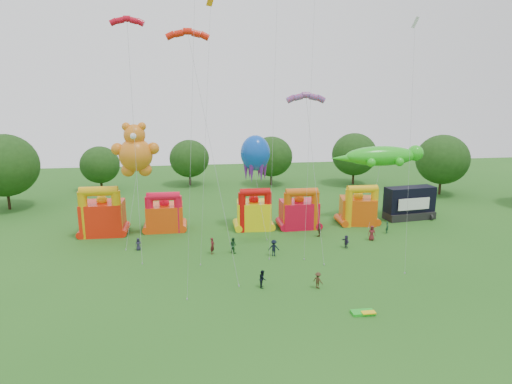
{
  "coord_description": "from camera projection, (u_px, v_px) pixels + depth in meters",
  "views": [
    {
      "loc": [
        -7.47,
        -32.78,
        19.52
      ],
      "look_at": [
        -0.35,
        18.0,
        7.37
      ],
      "focal_mm": 32.0,
      "sensor_mm": 36.0,
      "label": 1
    }
  ],
  "objects": [
    {
      "name": "spectator_1",
      "position": [
        212.0,
        246.0,
        53.63
      ],
      "size": [
        0.75,
        0.86,
        1.98
      ],
      "primitive_type": "imported",
      "rotation": [
        0.0,
        0.0,
        1.1
      ],
      "color": "#4F1619",
      "rests_on": "ground"
    },
    {
      "name": "spectator_7",
      "position": [
        387.0,
        227.0,
        61.15
      ],
      "size": [
        0.64,
        0.69,
        1.59
      ],
      "primitive_type": "imported",
      "rotation": [
        0.0,
        0.0,
        0.97
      ],
      "color": "#194028",
      "rests_on": "ground"
    },
    {
      "name": "bouncy_castle_1",
      "position": [
        165.0,
        215.0,
        62.09
      ],
      "size": [
        4.89,
        3.94,
        5.63
      ],
      "color": "#EE450C",
      "rests_on": "ground"
    },
    {
      "name": "stage_trailer",
      "position": [
        409.0,
        203.0,
        67.5
      ],
      "size": [
        7.68,
        3.73,
        4.84
      ],
      "color": "black",
      "rests_on": "ground"
    },
    {
      "name": "bouncy_castle_0",
      "position": [
        103.0,
        216.0,
        60.25
      ],
      "size": [
        5.39,
        4.34,
        6.83
      ],
      "color": "red",
      "rests_on": "ground"
    },
    {
      "name": "diamond_kites",
      "position": [
        275.0,
        115.0,
        48.3
      ],
      "size": [
        25.39,
        15.45,
        42.25
      ],
      "color": "red",
      "rests_on": "ground"
    },
    {
      "name": "spectator_4",
      "position": [
        319.0,
        230.0,
        59.79
      ],
      "size": [
        0.88,
        1.16,
        1.83
      ],
      "primitive_type": "imported",
      "rotation": [
        0.0,
        0.0,
        4.25
      ],
      "color": "#3C2C18",
      "rests_on": "ground"
    },
    {
      "name": "bouncy_castle_2",
      "position": [
        254.0,
        213.0,
        62.68
      ],
      "size": [
        4.77,
        3.93,
        5.98
      ],
      "color": "yellow",
      "rests_on": "ground"
    },
    {
      "name": "spectator_5",
      "position": [
        346.0,
        242.0,
        55.68
      ],
      "size": [
        0.79,
        1.54,
        1.58
      ],
      "primitive_type": "imported",
      "rotation": [
        0.0,
        0.0,
        4.94
      ],
      "color": "#2D2741",
      "rests_on": "ground"
    },
    {
      "name": "ground",
      "position": [
        291.0,
        330.0,
        37.1
      ],
      "size": [
        160.0,
        160.0,
        0.0
      ],
      "primitive_type": "plane",
      "color": "#215A19",
      "rests_on": "ground"
    },
    {
      "name": "bouncy_castle_4",
      "position": [
        358.0,
        208.0,
        64.96
      ],
      "size": [
        5.41,
        4.64,
        5.91
      ],
      "color": "#E34F0C",
      "rests_on": "ground"
    },
    {
      "name": "spectator_6",
      "position": [
        372.0,
        233.0,
        58.31
      ],
      "size": [
        1.06,
        0.82,
        1.93
      ],
      "primitive_type": "imported",
      "rotation": [
        0.0,
        0.0,
        6.05
      ],
      "color": "maroon",
      "rests_on": "ground"
    },
    {
      "name": "spectator_8",
      "position": [
        263.0,
        279.0,
        44.79
      ],
      "size": [
        0.81,
        0.96,
        1.77
      ],
      "primitive_type": "imported",
      "rotation": [
        0.0,
        0.0,
        1.4
      ],
      "color": "black",
      "rests_on": "ground"
    },
    {
      "name": "parafoil_kites",
      "position": [
        210.0,
        154.0,
        47.61
      ],
      "size": [
        23.75,
        15.16,
        27.69
      ],
      "color": "red",
      "rests_on": "ground"
    },
    {
      "name": "folded_kite_bundle",
      "position": [
        364.0,
        313.0,
        39.7
      ],
      "size": [
        2.0,
        1.1,
        0.31
      ],
      "color": "green",
      "rests_on": "ground"
    },
    {
      "name": "teddy_bear_kite",
      "position": [
        134.0,
        173.0,
        56.79
      ],
      "size": [
        5.91,
        6.83,
        15.05
      ],
      "color": "orange",
      "rests_on": "ground"
    },
    {
      "name": "bouncy_castle_3",
      "position": [
        299.0,
        212.0,
        63.27
      ],
      "size": [
        5.05,
        4.11,
        5.88
      ],
      "color": "red",
      "rests_on": "ground"
    },
    {
      "name": "octopus_kite",
      "position": [
        257.0,
        171.0,
        61.36
      ],
      "size": [
        4.0,
        7.93,
        12.95
      ],
      "color": "#0C47BE",
      "rests_on": "ground"
    },
    {
      "name": "tree_ring",
      "position": [
        276.0,
        256.0,
        36.08
      ],
      "size": [
        121.63,
        123.72,
        12.07
      ],
      "color": "#352314",
      "rests_on": "ground"
    },
    {
      "name": "spectator_0",
      "position": [
        138.0,
        244.0,
        54.83
      ],
      "size": [
        0.87,
        0.73,
        1.53
      ],
      "primitive_type": "imported",
      "rotation": [
        0.0,
        0.0,
        0.38
      ],
      "color": "#25233A",
      "rests_on": "ground"
    },
    {
      "name": "spectator_3",
      "position": [
        274.0,
        248.0,
        52.99
      ],
      "size": [
        1.39,
        0.99,
        1.96
      ],
      "primitive_type": "imported",
      "rotation": [
        0.0,
        0.0,
        2.92
      ],
      "color": "black",
      "rests_on": "ground"
    },
    {
      "name": "spectator_2",
      "position": [
        233.0,
        245.0,
        53.97
      ],
      "size": [
        1.15,
        1.14,
        1.87
      ],
      "primitive_type": "imported",
      "rotation": [
        0.0,
        0.0,
        2.36
      ],
      "color": "#1C4724",
      "rests_on": "ground"
    },
    {
      "name": "gecko_kite",
      "position": [
        378.0,
        177.0,
        65.9
      ],
      "size": [
        14.15,
        7.74,
        10.87
      ],
      "color": "green",
      "rests_on": "ground"
    },
    {
      "name": "spectator_9",
      "position": [
        318.0,
        280.0,
        44.58
      ],
      "size": [
        1.16,
        1.22,
        1.66
      ],
      "primitive_type": "imported",
      "rotation": [
        0.0,
        0.0,
        2.27
      ],
      "color": "#402B19",
      "rests_on": "ground"
    }
  ]
}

